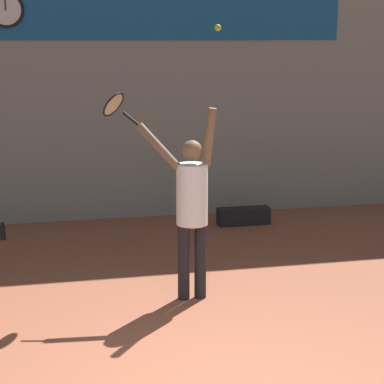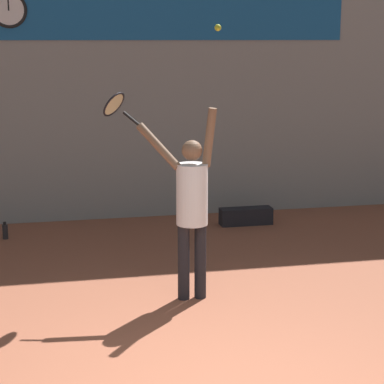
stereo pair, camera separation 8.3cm
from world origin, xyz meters
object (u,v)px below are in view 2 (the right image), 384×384
object	(u,v)px
water_bottle	(5,231)
tennis_player	(191,202)
tennis_racket	(115,106)
tennis_ball	(218,28)
scoreboard_clock	(9,10)
equipment_bag	(246,216)

from	to	relation	value
water_bottle	tennis_player	bearing A→B (deg)	-52.88
tennis_racket	tennis_ball	size ratio (longest dim) A/B	6.50
tennis_player	tennis_ball	world-z (taller)	tennis_ball
scoreboard_clock	tennis_racket	xyz separation A→B (m)	(1.21, -3.17, -1.13)
scoreboard_clock	tennis_player	size ratio (longest dim) A/B	0.25
water_bottle	equipment_bag	world-z (taller)	equipment_bag
tennis_racket	scoreboard_clock	bearing A→B (deg)	110.93
scoreboard_clock	water_bottle	xyz separation A→B (m)	(-0.19, -0.82, -3.12)
tennis_racket	water_bottle	world-z (taller)	tennis_racket
scoreboard_clock	equipment_bag	xyz separation A→B (m)	(3.43, -0.77, -3.10)
tennis_ball	equipment_bag	bearing A→B (deg)	67.85
tennis_ball	equipment_bag	world-z (taller)	tennis_ball
tennis_player	water_bottle	bearing A→B (deg)	127.12
tennis_racket	equipment_bag	bearing A→B (deg)	47.26
tennis_player	tennis_ball	xyz separation A→B (m)	(0.25, -0.10, 1.84)
scoreboard_clock	water_bottle	size ratio (longest dim) A/B	2.12
water_bottle	equipment_bag	bearing A→B (deg)	0.84
tennis_racket	tennis_ball	distance (m)	1.43
tennis_racket	equipment_bag	distance (m)	3.82
tennis_player	tennis_racket	world-z (taller)	tennis_racket
tennis_ball	water_bottle	bearing A→B (deg)	129.24
tennis_ball	water_bottle	world-z (taller)	tennis_ball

